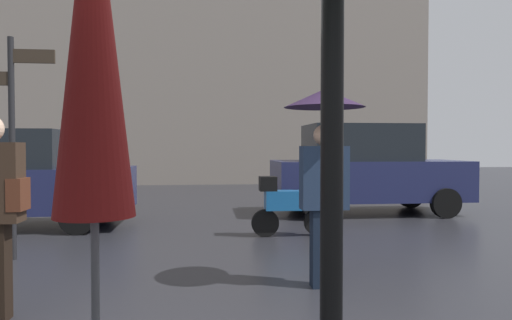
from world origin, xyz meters
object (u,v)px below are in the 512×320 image
(parked_car_right, at_px, (9,178))
(street_signpost, at_px, (12,125))
(pedestrian_with_umbrella, at_px, (324,144))
(parked_scooter, at_px, (289,203))
(folded_patio_umbrella_far, at_px, (93,56))
(parked_car_left, at_px, (366,169))

(parked_car_right, relative_size, street_signpost, 1.45)
(pedestrian_with_umbrella, xyz_separation_m, parked_scooter, (0.14, 2.85, -0.98))
(folded_patio_umbrella_far, height_order, street_signpost, street_signpost)
(pedestrian_with_umbrella, relative_size, parked_car_left, 0.50)
(folded_patio_umbrella_far, distance_m, pedestrian_with_umbrella, 3.34)
(pedestrian_with_umbrella, bearing_deg, parked_car_right, -62.20)
(parked_car_left, distance_m, street_signpost, 7.20)
(parked_car_left, bearing_deg, parked_car_right, -2.92)
(parked_car_left, relative_size, parked_car_right, 0.99)
(street_signpost, bearing_deg, pedestrian_with_umbrella, -23.37)
(folded_patio_umbrella_far, relative_size, parked_scooter, 2.06)
(folded_patio_umbrella_far, height_order, parked_car_right, folded_patio_umbrella_far)
(parked_scooter, bearing_deg, folded_patio_umbrella_far, -117.96)
(parked_car_left, xyz_separation_m, street_signpost, (-6.14, -3.68, 0.79))
(parked_scooter, xyz_separation_m, parked_car_right, (-5.03, 1.41, 0.37))
(parked_car_right, height_order, street_signpost, street_signpost)
(pedestrian_with_umbrella, height_order, parked_car_left, pedestrian_with_umbrella)
(folded_patio_umbrella_far, xyz_separation_m, parked_car_right, (-3.16, 7.08, -0.96))
(parked_scooter, height_order, street_signpost, street_signpost)
(folded_patio_umbrella_far, height_order, pedestrian_with_umbrella, folded_patio_umbrella_far)
(parked_car_left, relative_size, street_signpost, 1.44)
(street_signpost, bearing_deg, folded_patio_umbrella_far, -65.19)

